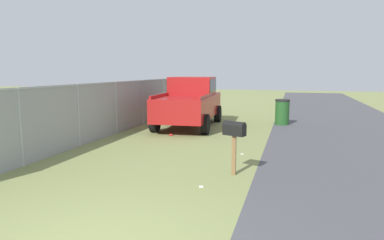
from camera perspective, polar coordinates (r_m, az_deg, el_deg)
road_asphalt at (r=10.06m, az=28.09°, el=-6.34°), size 60.00×5.75×0.01m
mailbox at (r=7.80m, az=6.99°, el=-2.01°), size 0.38×0.55×1.23m
pickup_truck at (r=14.75m, az=-0.31°, el=3.26°), size 5.10×2.49×2.09m
trash_bin at (r=15.69m, az=14.65°, el=1.30°), size 0.63×0.63×1.11m
fence_section at (r=13.28m, az=-12.43°, el=2.28°), size 14.40×0.07×1.95m
litter_can_near_hydrant at (r=12.64m, az=-3.48°, el=-2.46°), size 0.07×0.12×0.07m
litter_wrapper_midfield_a at (r=7.19m, az=1.51°, el=-10.91°), size 0.14×0.12×0.01m
litter_wrapper_by_mailbox at (r=9.98m, az=8.27°, el=-5.56°), size 0.14×0.11×0.01m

